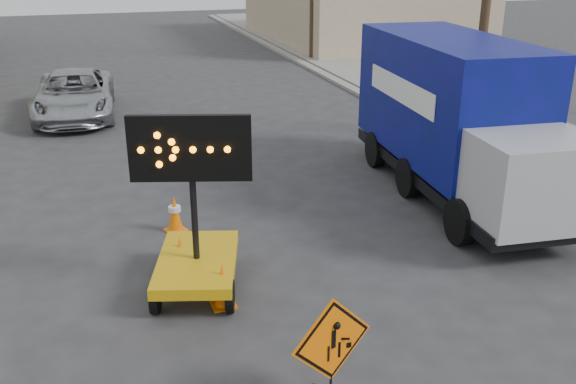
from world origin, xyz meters
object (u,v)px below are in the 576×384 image
pickup_truck (74,94)px  box_truck (455,127)px  construction_sign (332,350)px  arrow_board (196,252)px

pickup_truck → box_truck: (8.09, -9.84, 0.83)m
construction_sign → box_truck: 7.95m
arrow_board → construction_sign: bearing=-56.5°
pickup_truck → box_truck: box_truck is taller
pickup_truck → construction_sign: bearing=-76.4°
construction_sign → box_truck: size_ratio=0.20×
construction_sign → arrow_board: arrow_board is taller
arrow_board → box_truck: box_truck is taller
pickup_truck → box_truck: 12.76m
construction_sign → box_truck: bearing=34.6°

